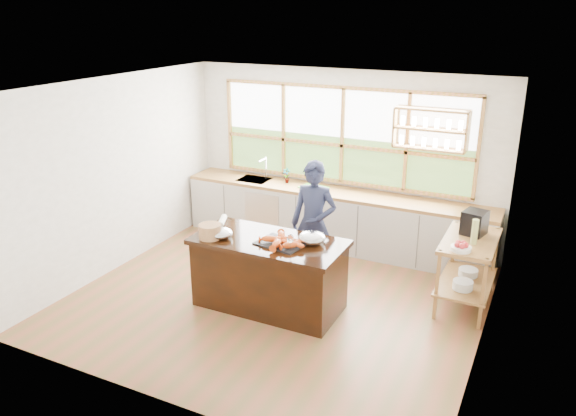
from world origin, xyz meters
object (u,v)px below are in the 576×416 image
Objects in this scene: cook at (314,224)px; wicker_basket at (210,231)px; espresso_machine at (474,223)px; island at (269,273)px.

cook reaches higher than wicker_basket.
wicker_basket is at bearing -137.98° from espresso_machine.
wicker_basket is (-0.67, -0.26, 0.53)m from island.
wicker_basket is (-0.90, -1.09, 0.14)m from cook.
island is at bearing 21.24° from wicker_basket.
cook is 1.42m from wicker_basket.
island is at bearing -108.24° from cook.
espresso_machine is at bearing 30.41° from island.
espresso_machine reaches higher than wicker_basket.
cook is at bearing 50.67° from wicker_basket.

